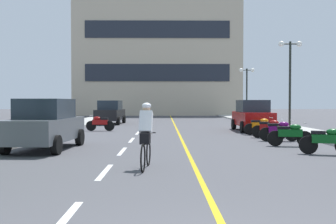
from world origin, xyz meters
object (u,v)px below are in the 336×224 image
(parked_car_far, at_px, (110,112))
(motorcycle_3, at_px, (290,134))
(motorcycle_4, at_px, (279,130))
(cyclist_rider, at_px, (146,134))
(parked_car_mid, at_px, (252,115))
(street_lamp_far, at_px, (247,81))
(motorcycle_6, at_px, (261,126))
(parked_car_near, at_px, (46,124))
(street_lamp_mid, at_px, (290,65))
(motorcycle_2, at_px, (327,140))
(motorcycle_7, at_px, (100,123))
(motorcycle_5, at_px, (270,128))

(parked_car_far, xyz_separation_m, motorcycle_3, (9.00, -15.43, -0.44))
(motorcycle_4, xyz_separation_m, cyclist_rider, (-5.47, -6.93, 0.41))
(parked_car_mid, height_order, parked_car_far, same)
(street_lamp_far, relative_size, motorcycle_6, 2.81)
(parked_car_near, bearing_deg, street_lamp_mid, 40.18)
(parked_car_far, bearing_deg, motorcycle_2, -62.18)
(parked_car_mid, bearing_deg, parked_car_far, 141.61)
(motorcycle_6, xyz_separation_m, cyclist_rider, (-5.46, -10.16, 0.41))
(parked_car_far, bearing_deg, parked_car_near, -90.33)
(street_lamp_far, bearing_deg, motorcycle_3, -97.71)
(motorcycle_4, relative_size, motorcycle_6, 1.00)
(motorcycle_2, height_order, motorcycle_6, same)
(motorcycle_2, distance_m, motorcycle_7, 13.86)
(parked_car_mid, bearing_deg, street_lamp_mid, 26.27)
(parked_car_far, bearing_deg, motorcycle_7, -86.95)
(parked_car_far, relative_size, motorcycle_7, 2.52)
(street_lamp_far, distance_m, motorcycle_5, 19.18)
(cyclist_rider, bearing_deg, street_lamp_mid, 59.87)
(street_lamp_far, relative_size, motorcycle_5, 2.92)
(parked_car_far, height_order, motorcycle_7, parked_car_far)
(parked_car_near, xyz_separation_m, motorcycle_6, (9.24, 6.07, -0.44))
(parked_car_near, distance_m, motorcycle_3, 9.15)
(parked_car_far, relative_size, motorcycle_2, 2.58)
(street_lamp_far, bearing_deg, cyclist_rider, -107.06)
(parked_car_mid, relative_size, motorcycle_4, 2.47)
(street_lamp_mid, bearing_deg, motorcycle_5, -115.62)
(parked_car_mid, xyz_separation_m, motorcycle_6, (-0.21, -2.83, -0.44))
(parked_car_near, distance_m, motorcycle_7, 9.02)
(motorcycle_5, xyz_separation_m, motorcycle_7, (-8.76, 4.70, 0.00))
(cyclist_rider, bearing_deg, motorcycle_5, 56.93)
(street_lamp_mid, distance_m, street_lamp_far, 12.82)
(motorcycle_3, bearing_deg, parked_car_mid, 87.48)
(parked_car_mid, relative_size, motorcycle_5, 2.56)
(motorcycle_4, bearing_deg, parked_car_far, 124.21)
(street_lamp_far, distance_m, parked_car_near, 26.13)
(motorcycle_6, height_order, cyclist_rider, cyclist_rider)
(street_lamp_mid, distance_m, cyclist_rider, 16.81)
(street_lamp_mid, height_order, parked_car_far, street_lamp_mid)
(motorcycle_3, bearing_deg, cyclist_rider, -136.94)
(street_lamp_mid, distance_m, motorcycle_6, 6.13)
(motorcycle_5, bearing_deg, parked_car_near, -155.05)
(parked_car_far, relative_size, motorcycle_3, 2.53)
(parked_car_mid, height_order, motorcycle_4, parked_car_mid)
(motorcycle_6, distance_m, motorcycle_7, 9.23)
(motorcycle_4, relative_size, motorcycle_7, 1.00)
(motorcycle_3, distance_m, motorcycle_5, 3.42)
(street_lamp_mid, bearing_deg, parked_car_far, 152.93)
(motorcycle_7, bearing_deg, motorcycle_6, -18.50)
(street_lamp_far, distance_m, motorcycle_7, 18.47)
(motorcycle_4, distance_m, motorcycle_7, 10.71)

